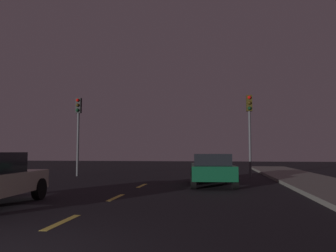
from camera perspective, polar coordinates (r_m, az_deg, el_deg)
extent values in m
plane|color=black|center=(11.73, -7.81, -11.33)|extent=(80.00, 80.00, 0.00)
cube|color=#EACC4C|center=(7.64, -17.19, -15.00)|extent=(0.16, 1.60, 0.01)
cube|color=#EACC4C|center=(11.16, -8.67, -11.67)|extent=(0.16, 1.60, 0.01)
cube|color=#EACC4C|center=(14.81, -4.37, -9.86)|extent=(0.16, 1.60, 0.01)
cylinder|color=#4C4C51|center=(21.12, -14.74, -1.74)|extent=(0.14, 0.14, 4.66)
cube|color=black|center=(21.28, -14.65, 3.32)|extent=(0.32, 0.24, 0.90)
sphere|color=red|center=(21.18, -14.80, 4.18)|extent=(0.20, 0.20, 0.20)
sphere|color=#3F2D0C|center=(21.13, -14.81, 3.37)|extent=(0.20, 0.20, 0.20)
sphere|color=#0C3319|center=(21.10, -14.83, 2.57)|extent=(0.20, 0.20, 0.20)
cylinder|color=#4C4C51|center=(19.55, 13.44, -1.66)|extent=(0.14, 0.14, 4.60)
cube|color=#382D0C|center=(19.72, 13.34, 3.71)|extent=(0.32, 0.24, 0.90)
sphere|color=red|center=(19.60, 13.37, 4.64)|extent=(0.20, 0.20, 0.20)
sphere|color=#3F2D0C|center=(19.56, 13.39, 3.77)|extent=(0.20, 0.20, 0.20)
sphere|color=#0C3319|center=(19.52, 13.40, 2.90)|extent=(0.20, 0.20, 0.20)
cube|color=#0F4C2D|center=(15.19, 7.24, -7.43)|extent=(2.05, 4.58, 0.57)
cube|color=black|center=(14.95, 7.27, -5.50)|extent=(1.66, 2.12, 0.46)
cylinder|color=black|center=(16.86, 4.15, -8.10)|extent=(0.27, 0.65, 0.64)
cylinder|color=black|center=(16.94, 9.65, -8.03)|extent=(0.27, 0.65, 0.64)
cylinder|color=black|center=(13.50, 4.23, -9.06)|extent=(0.27, 0.65, 0.64)
cylinder|color=black|center=(13.61, 11.10, -8.95)|extent=(0.27, 0.65, 0.64)
cylinder|color=black|center=(11.28, -20.64, -9.75)|extent=(0.27, 0.65, 0.64)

